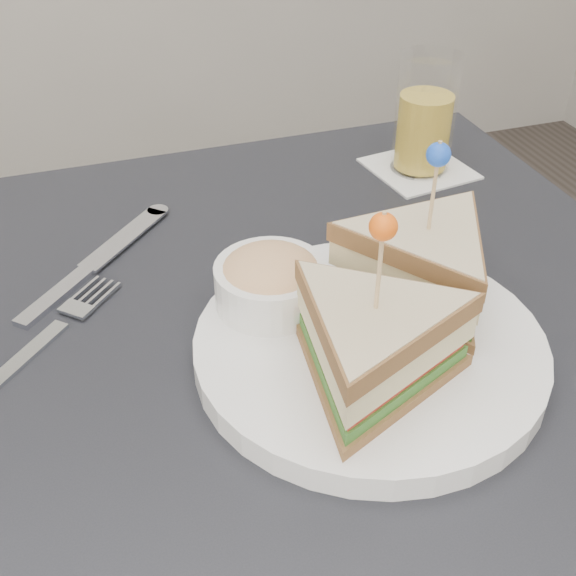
{
  "coord_description": "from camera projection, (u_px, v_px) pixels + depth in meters",
  "views": [
    {
      "loc": [
        -0.15,
        -0.45,
        1.16
      ],
      "look_at": [
        0.01,
        0.01,
        0.8
      ],
      "focal_mm": 45.0,
      "sensor_mm": 36.0,
      "label": 1
    }
  ],
  "objects": [
    {
      "name": "cutlery_knife",
      "position": [
        93.0,
        265.0,
        0.72
      ],
      "size": [
        0.18,
        0.18,
        0.01
      ],
      "rotation": [
        0.0,
        0.0,
        -0.77
      ],
      "color": "silver",
      "rests_on": "table"
    },
    {
      "name": "plate_meal",
      "position": [
        379.0,
        310.0,
        0.59
      ],
      "size": [
        0.34,
        0.32,
        0.17
      ],
      "rotation": [
        0.0,
        0.0,
        -0.11
      ],
      "color": "white",
      "rests_on": "table"
    },
    {
      "name": "drink_set",
      "position": [
        424.0,
        121.0,
        0.85
      ],
      "size": [
        0.13,
        0.13,
        0.14
      ],
      "rotation": [
        0.0,
        0.0,
        0.14
      ],
      "color": "white",
      "rests_on": "table"
    },
    {
      "name": "cutlery_fork",
      "position": [
        48.0,
        336.0,
        0.63
      ],
      "size": [
        0.15,
        0.16,
        0.01
      ],
      "rotation": [
        0.0,
        0.0,
        -0.76
      ],
      "color": "silver",
      "rests_on": "table"
    },
    {
      "name": "table",
      "position": [
        281.0,
        404.0,
        0.67
      ],
      "size": [
        0.8,
        0.8,
        0.75
      ],
      "color": "black",
      "rests_on": "ground"
    }
  ]
}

